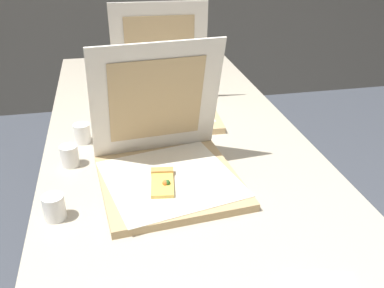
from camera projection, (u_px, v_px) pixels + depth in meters
table at (177, 152)px, 1.46m from camera, size 0.86×2.10×0.75m
pizza_box_front at (167, 163)px, 1.19m from camera, size 0.41×0.41×0.38m
pizza_box_middle at (165, 98)px, 1.62m from camera, size 0.39×0.39×0.39m
cup_white_near_center at (69, 156)px, 1.27m from camera, size 0.05×0.05×0.06m
cup_white_mid at (82, 133)px, 1.40m from camera, size 0.05×0.05×0.06m
cup_white_near_left at (54, 207)px, 1.04m from camera, size 0.05×0.05×0.06m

